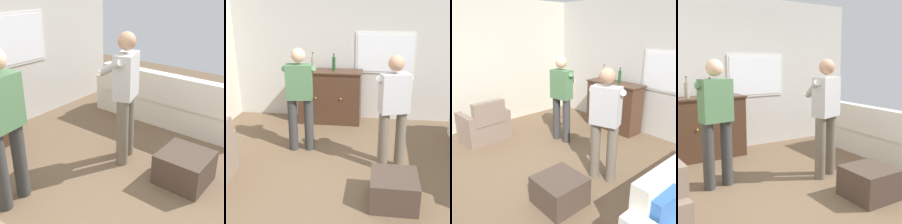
# 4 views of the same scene
# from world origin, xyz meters

# --- Properties ---
(ground) EXTENTS (10.40, 10.40, 0.00)m
(ground) POSITION_xyz_m (0.00, 0.00, 0.00)
(ground) COLOR brown
(couch) EXTENTS (0.57, 2.54, 0.88)m
(couch) POSITION_xyz_m (1.93, 0.75, 0.35)
(couch) COLOR silver
(couch) RESTS_ON ground
(ottoman) EXTENTS (0.57, 0.57, 0.38)m
(ottoman) POSITION_xyz_m (0.62, -0.28, 0.19)
(ottoman) COLOR #47382D
(ottoman) RESTS_ON ground
(person_standing_left) EXTENTS (0.55, 0.50, 1.68)m
(person_standing_left) POSITION_xyz_m (-0.85, 1.02, 0.94)
(person_standing_left) COLOR #383838
(person_standing_left) RESTS_ON ground
(person_standing_right) EXTENTS (0.53, 0.52, 1.68)m
(person_standing_right) POSITION_xyz_m (0.60, 0.59, 0.94)
(person_standing_right) COLOR #6B6051
(person_standing_right) RESTS_ON ground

